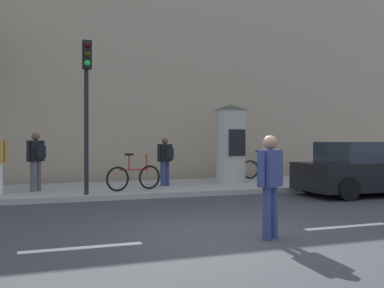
% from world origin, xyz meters
% --- Properties ---
extents(ground_plane, '(80.00, 80.00, 0.00)m').
position_xyz_m(ground_plane, '(0.00, 0.00, 0.00)').
color(ground_plane, '#38383A').
extents(sidewalk_curb, '(36.00, 4.00, 0.15)m').
position_xyz_m(sidewalk_curb, '(0.00, 7.00, 0.07)').
color(sidewalk_curb, '#9E9B93').
rests_on(sidewalk_curb, ground_plane).
extents(lane_markings, '(25.80, 0.16, 0.01)m').
position_xyz_m(lane_markings, '(-0.00, 0.00, 0.00)').
color(lane_markings, silver).
rests_on(lane_markings, ground_plane).
extents(building_backdrop, '(36.00, 5.00, 8.27)m').
position_xyz_m(building_backdrop, '(0.00, 12.00, 4.13)').
color(building_backdrop, tan).
rests_on(building_backdrop, ground_plane).
extents(traffic_light, '(0.24, 0.45, 4.13)m').
position_xyz_m(traffic_light, '(-1.80, 5.24, 2.94)').
color(traffic_light, black).
rests_on(traffic_light, sidewalk_curb).
extents(poster_column, '(1.13, 1.13, 2.75)m').
position_xyz_m(poster_column, '(3.31, 7.15, 1.54)').
color(poster_column, '#B2ADA3').
rests_on(poster_column, sidewalk_curb).
extents(pedestrian_in_red_top, '(0.53, 0.43, 1.69)m').
position_xyz_m(pedestrian_in_red_top, '(0.54, -0.43, 0.99)').
color(pedestrian_in_red_top, navy).
rests_on(pedestrian_in_red_top, ground_plane).
extents(pedestrian_in_dark_shirt, '(0.56, 0.52, 1.57)m').
position_xyz_m(pedestrian_in_dark_shirt, '(0.84, 6.82, 1.08)').
color(pedestrian_in_dark_shirt, navy).
rests_on(pedestrian_in_dark_shirt, sidewalk_curb).
extents(pedestrian_with_backpack, '(0.53, 0.53, 1.70)m').
position_xyz_m(pedestrian_with_backpack, '(-3.10, 6.65, 1.17)').
color(pedestrian_with_backpack, '#4C4C51').
rests_on(pedestrian_with_backpack, sidewalk_curb).
extents(bicycle_leaning, '(1.72, 0.54, 1.09)m').
position_xyz_m(bicycle_leaning, '(-0.38, 5.92, 0.54)').
color(bicycle_leaning, black).
rests_on(bicycle_leaning, sidewalk_curb).
extents(bicycle_upright, '(1.77, 0.10, 1.09)m').
position_xyz_m(bicycle_upright, '(5.17, 8.26, 0.54)').
color(bicycle_upright, black).
rests_on(bicycle_upright, sidewalk_curb).
extents(parked_car_blue, '(4.55, 2.07, 1.58)m').
position_xyz_m(parked_car_blue, '(6.31, 3.70, 0.75)').
color(parked_car_blue, black).
rests_on(parked_car_blue, ground_plane).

